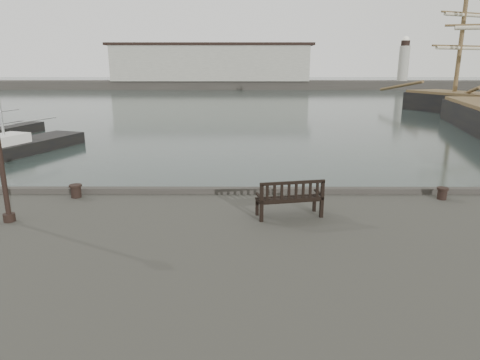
# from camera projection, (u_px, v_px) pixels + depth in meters

# --- Properties ---
(ground) EXTENTS (400.00, 400.00, 0.00)m
(ground) POSITION_uv_depth(u_px,v_px,m) (261.00, 236.00, 14.58)
(ground) COLOR black
(ground) RESTS_ON ground
(breakwater) EXTENTS (140.00, 9.50, 12.20)m
(breakwater) POSITION_uv_depth(u_px,v_px,m) (225.00, 71.00, 102.31)
(breakwater) COLOR #383530
(breakwater) RESTS_ON ground
(bench) EXTENTS (1.89, 0.97, 1.04)m
(bench) POSITION_uv_depth(u_px,v_px,m) (289.00, 205.00, 11.78)
(bench) COLOR black
(bench) RESTS_ON quay
(bollard_left) EXTENTS (0.41, 0.41, 0.41)m
(bollard_left) POSITION_uv_depth(u_px,v_px,m) (76.00, 191.00, 13.54)
(bollard_left) COLOR black
(bollard_left) RESTS_ON quay
(bollard_right) EXTENTS (0.41, 0.41, 0.37)m
(bollard_right) POSITION_uv_depth(u_px,v_px,m) (442.00, 193.00, 13.36)
(bollard_right) COLOR black
(bollard_right) RESTS_ON quay
(yacht_c) EXTENTS (5.98, 10.96, 14.26)m
(yacht_c) POSITION_uv_depth(u_px,v_px,m) (13.00, 151.00, 27.56)
(yacht_c) COLOR black
(yacht_c) RESTS_ON ground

